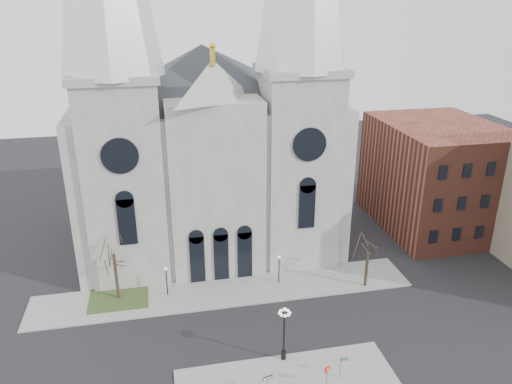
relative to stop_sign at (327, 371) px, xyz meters
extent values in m
plane|color=black|center=(-5.91, 4.43, -1.72)|extent=(160.00, 160.00, 0.00)
cube|color=gray|center=(-5.91, 15.43, -1.65)|extent=(40.00, 6.00, 0.14)
cube|color=#364F21|center=(-16.91, 16.43, -1.63)|extent=(6.00, 5.00, 0.18)
cube|color=gray|center=(-5.91, 30.43, 7.28)|extent=(30.00, 24.00, 18.00)
pyramid|color=#2D3035|center=(-5.91, 30.43, 22.28)|extent=(33.00, 26.40, 6.00)
cube|color=gray|center=(-15.41, 21.93, 9.28)|extent=(8.00, 8.00, 22.00)
cylinder|color=black|center=(-15.41, 17.88, 13.28)|extent=(3.60, 0.30, 3.60)
cube|color=gray|center=(3.59, 21.93, 9.28)|extent=(8.00, 8.00, 22.00)
cylinder|color=black|center=(3.59, 17.88, 13.28)|extent=(3.60, 0.30, 3.60)
cube|color=gray|center=(-5.91, 20.43, 8.03)|extent=(10.00, 5.00, 19.50)
pyramid|color=gray|center=(-5.91, 20.43, 19.78)|extent=(11.00, 5.00, 4.00)
cube|color=brown|center=(24.09, 26.43, 5.28)|extent=(14.00, 18.00, 14.00)
cylinder|color=black|center=(-16.91, 16.43, 0.91)|extent=(0.32, 0.32, 5.25)
cylinder|color=black|center=(9.09, 13.43, 0.38)|extent=(0.32, 0.32, 4.20)
cylinder|color=black|center=(-11.91, 15.93, -0.08)|extent=(0.12, 0.12, 3.00)
sphere|color=white|center=(-11.91, 15.93, 1.52)|extent=(0.32, 0.32, 0.32)
cylinder|color=black|center=(0.09, 15.93, -0.08)|extent=(0.12, 0.12, 3.00)
sphere|color=white|center=(0.09, 15.93, 1.52)|extent=(0.32, 0.32, 0.32)
cylinder|color=slate|center=(0.00, 0.00, -0.52)|extent=(0.08, 0.08, 2.11)
cylinder|color=red|center=(0.00, 0.00, 0.21)|extent=(0.73, 0.15, 0.73)
cylinder|color=white|center=(0.00, 0.00, 0.21)|extent=(0.78, 0.13, 0.79)
cube|color=white|center=(0.00, 0.00, 0.33)|extent=(0.40, 0.08, 0.09)
cube|color=white|center=(0.00, 0.00, 0.09)|extent=(0.46, 0.09, 0.09)
cylinder|color=black|center=(-2.52, 3.93, 0.73)|extent=(0.16, 0.16, 4.62)
cylinder|color=black|center=(-2.52, 3.93, -1.18)|extent=(0.44, 0.44, 0.80)
sphere|color=white|center=(-2.52, 3.93, 3.50)|extent=(0.32, 0.32, 0.32)
cube|color=black|center=(-4.82, 0.19, 0.10)|extent=(0.81, 0.26, 0.27)
cylinder|color=slate|center=(1.45, 0.85, -0.58)|extent=(0.08, 0.08, 2.00)
cube|color=#0B5316|center=(1.76, 0.82, 0.29)|extent=(0.57, 0.07, 0.14)
cube|color=#0B5316|center=(1.76, 0.82, 0.11)|extent=(0.57, 0.07, 0.14)
camera|label=1|loc=(-11.91, -29.52, 27.85)|focal=35.00mm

